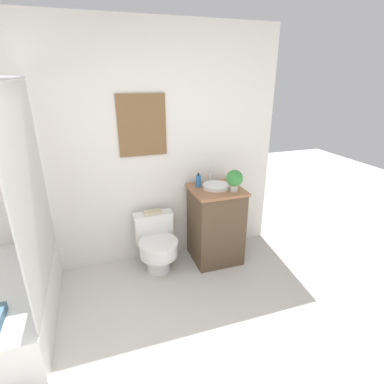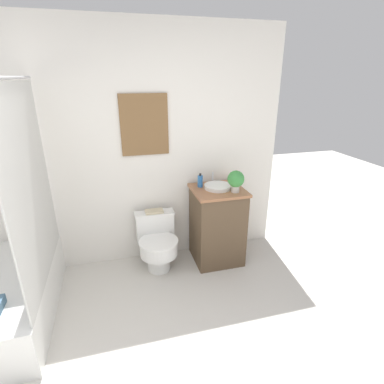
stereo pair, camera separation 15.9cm
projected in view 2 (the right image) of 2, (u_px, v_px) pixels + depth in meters
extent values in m
cube|color=white|center=(116.00, 152.00, 3.06)|extent=(3.59, 0.05, 2.50)
cube|color=brown|center=(144.00, 125.00, 3.00)|extent=(0.48, 0.02, 0.61)
cube|color=beige|center=(144.00, 125.00, 3.00)|extent=(0.45, 0.01, 0.58)
cube|color=white|center=(13.00, 298.00, 2.56)|extent=(0.64, 1.37, 0.40)
cube|color=silver|center=(32.00, 196.00, 2.31)|extent=(0.01, 1.26, 1.67)
cylinder|color=#B7B7BC|center=(7.00, 78.00, 2.00)|extent=(0.02, 1.26, 0.02)
cylinder|color=white|center=(159.00, 260.00, 3.25)|extent=(0.24, 0.24, 0.22)
cylinder|color=white|center=(159.00, 248.00, 3.14)|extent=(0.40, 0.40, 0.14)
cylinder|color=white|center=(159.00, 242.00, 3.11)|extent=(0.41, 0.41, 0.02)
cube|color=white|center=(155.00, 227.00, 3.31)|extent=(0.41, 0.15, 0.32)
cube|color=white|center=(154.00, 213.00, 3.25)|extent=(0.43, 0.16, 0.02)
cube|color=brown|center=(217.00, 226.00, 3.34)|extent=(0.52, 0.49, 0.83)
cube|color=#9E6642|center=(218.00, 190.00, 3.18)|extent=(0.55, 0.52, 0.03)
cylinder|color=white|center=(218.00, 187.00, 3.19)|extent=(0.29, 0.29, 0.04)
cylinder|color=silver|center=(213.00, 178.00, 3.32)|extent=(0.02, 0.02, 0.13)
cylinder|color=#2D6BB2|center=(200.00, 181.00, 3.22)|extent=(0.06, 0.06, 0.13)
cylinder|color=black|center=(200.00, 175.00, 3.19)|extent=(0.02, 0.02, 0.03)
cylinder|color=beige|center=(235.00, 189.00, 3.09)|extent=(0.08, 0.08, 0.07)
sphere|color=#3D8E42|center=(236.00, 179.00, 3.05)|extent=(0.17, 0.17, 0.17)
cube|color=beige|center=(154.00, 211.00, 3.24)|extent=(0.19, 0.11, 0.02)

